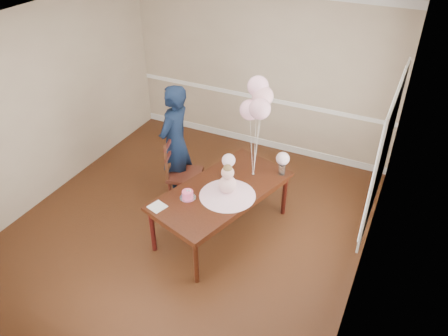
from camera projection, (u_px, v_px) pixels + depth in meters
floor at (188, 227)px, 5.99m from camera, size 4.50×5.00×0.00m
ceiling at (176, 29)px, 4.48m from camera, size 4.50×5.00×0.02m
wall_back at (260, 72)px, 7.10m from camera, size 4.50×0.02×2.70m
wall_front at (20, 292)px, 3.37m from camera, size 4.50×0.02×2.70m
wall_left at (42, 107)px, 6.04m from camera, size 0.02×5.00×2.70m
wall_right at (375, 192)px, 4.43m from camera, size 0.02×5.00×2.70m
chair_rail_trim at (259, 98)px, 7.35m from camera, size 4.50×0.02×0.07m
baseboard_trim at (257, 141)px, 7.82m from camera, size 4.50×0.02×0.12m
window_frame at (384, 151)px, 4.70m from camera, size 0.02×1.66×1.56m
window_blinds at (383, 151)px, 4.70m from camera, size 0.01×1.50×1.40m
dining_table_top at (222, 191)px, 5.56m from camera, size 1.44×2.05×0.05m
table_apron at (222, 195)px, 5.60m from camera, size 1.32×1.94×0.09m
table_leg_fl at (153, 230)px, 5.46m from camera, size 0.08×0.08×0.65m
table_leg_fr at (196, 262)px, 5.02m from camera, size 0.08×0.08×0.65m
table_leg_bl at (242, 173)px, 6.50m from camera, size 0.08×0.08×0.65m
table_leg_br at (284, 195)px, 6.06m from camera, size 0.08×0.08×0.65m
baby_skirt at (228, 192)px, 5.42m from camera, size 0.88×0.88×0.09m
baby_torso at (228, 184)px, 5.35m from camera, size 0.22×0.22×0.22m
baby_head at (228, 173)px, 5.25m from camera, size 0.16×0.16×0.16m
baby_hair at (228, 169)px, 5.22m from camera, size 0.11×0.11×0.11m
cake_platter at (188, 198)px, 5.40m from camera, size 0.26×0.26×0.01m
birthday_cake at (188, 194)px, 5.37m from camera, size 0.17×0.17×0.09m
cake_flower_a at (187, 190)px, 5.33m from camera, size 0.03×0.03×0.03m
cake_flower_b at (190, 191)px, 5.33m from camera, size 0.03×0.03×0.03m
rose_vase_near at (229, 171)px, 5.76m from camera, size 0.12×0.12×0.15m
roses_near at (229, 160)px, 5.66m from camera, size 0.18×0.18×0.18m
rose_vase_far at (282, 169)px, 5.79m from camera, size 0.12×0.12×0.15m
roses_far at (283, 159)px, 5.70m from camera, size 0.18×0.18×0.18m
napkin at (157, 207)px, 5.25m from camera, size 0.23×0.23×0.01m
balloon_weight at (253, 174)px, 5.80m from camera, size 0.05×0.05×0.02m
balloon_a at (250, 110)px, 5.34m from camera, size 0.26×0.26×0.26m
balloon_b at (260, 109)px, 5.16m from camera, size 0.26×0.26×0.26m
balloon_c at (263, 96)px, 5.23m from camera, size 0.26×0.26×0.26m
balloon_d at (258, 86)px, 5.24m from camera, size 0.26×0.26×0.26m
balloon_ribbon_a at (251, 148)px, 5.61m from camera, size 0.08×0.03×0.78m
balloon_ribbon_b at (256, 148)px, 5.52m from camera, size 0.08×0.08×0.87m
balloon_ribbon_c at (257, 142)px, 5.56m from camera, size 0.05×0.08×0.96m
balloon_ribbon_d at (255, 137)px, 5.56m from camera, size 0.05×0.11×1.05m
dining_chair_seat at (185, 175)px, 6.22m from camera, size 0.56×0.56×0.05m
chair_leg_fl at (170, 195)px, 6.23m from camera, size 0.05×0.05×0.44m
chair_leg_fr at (196, 197)px, 6.18m from camera, size 0.05×0.05×0.44m
chair_leg_bl at (177, 180)px, 6.53m from camera, size 0.05×0.05×0.44m
chair_leg_br at (201, 182)px, 6.48m from camera, size 0.05×0.05×0.44m
chair_back_post_l at (166, 163)px, 5.93m from camera, size 0.05×0.05×0.58m
chair_back_post_r at (173, 149)px, 6.23m from camera, size 0.05×0.05×0.58m
chair_slat_low at (170, 163)px, 6.15m from camera, size 0.15×0.40×0.05m
chair_slat_mid at (169, 153)px, 6.06m from camera, size 0.15×0.40×0.05m
chair_slat_top at (169, 143)px, 5.97m from camera, size 0.15×0.40×0.05m
woman at (175, 143)px, 6.18m from camera, size 0.42×0.63×1.73m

